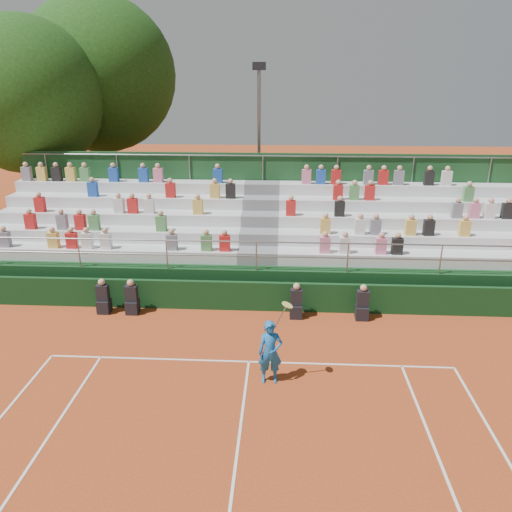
# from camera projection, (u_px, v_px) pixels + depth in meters

# --- Properties ---
(ground) EXTENTS (90.00, 90.00, 0.00)m
(ground) POSITION_uv_depth(u_px,v_px,m) (249.00, 362.00, 13.56)
(ground) COLOR #A9431C
(ground) RESTS_ON ground
(courtside_wall) EXTENTS (20.00, 0.15, 1.00)m
(courtside_wall) POSITION_uv_depth(u_px,v_px,m) (255.00, 296.00, 16.39)
(courtside_wall) COLOR black
(courtside_wall) RESTS_ON ground
(line_officials) EXTENTS (8.76, 0.40, 1.19)m
(line_officials) POSITION_uv_depth(u_px,v_px,m) (222.00, 302.00, 16.03)
(line_officials) COLOR black
(line_officials) RESTS_ON ground
(grandstand) EXTENTS (20.00, 5.20, 4.40)m
(grandstand) POSITION_uv_depth(u_px,v_px,m) (260.00, 248.00, 19.24)
(grandstand) COLOR black
(grandstand) RESTS_ON ground
(tennis_player) EXTENTS (0.85, 0.45, 2.22)m
(tennis_player) POSITION_uv_depth(u_px,v_px,m) (270.00, 352.00, 12.42)
(tennis_player) COLOR #1763B0
(tennis_player) RESTS_ON ground
(tree_west) EXTENTS (6.84, 6.84, 9.89)m
(tree_west) POSITION_uv_depth(u_px,v_px,m) (25.00, 96.00, 22.17)
(tree_west) COLOR #372414
(tree_west) RESTS_ON ground
(tree_east) EXTENTS (7.71, 7.71, 11.22)m
(tree_east) POSITION_uv_depth(u_px,v_px,m) (99.00, 75.00, 25.27)
(tree_east) COLOR #372414
(tree_east) RESTS_ON ground
(floodlight_mast) EXTENTS (0.60, 0.25, 7.91)m
(floodlight_mast) POSITION_uv_depth(u_px,v_px,m) (259.00, 137.00, 23.33)
(floodlight_mast) COLOR gray
(floodlight_mast) RESTS_ON ground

